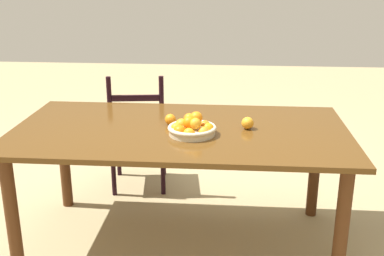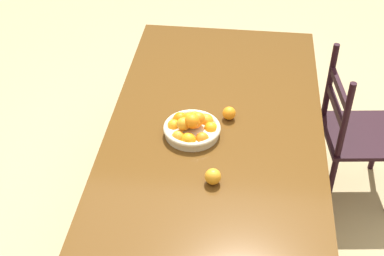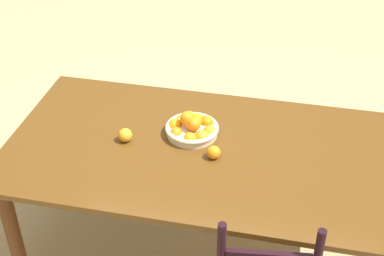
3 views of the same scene
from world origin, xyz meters
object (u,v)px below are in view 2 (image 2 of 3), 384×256
at_px(dining_table, 215,140).
at_px(orange_loose_1, 229,113).
at_px(chair_near_window, 355,135).
at_px(fruit_bowl, 192,128).
at_px(orange_loose_0, 213,177).

relative_size(dining_table, orange_loose_1, 29.60).
relative_size(chair_near_window, orange_loose_1, 13.92).
relative_size(fruit_bowl, orange_loose_0, 3.86).
height_order(fruit_bowl, orange_loose_0, fruit_bowl).
bearing_deg(chair_near_window, orange_loose_0, 129.41).
distance_m(dining_table, orange_loose_1, 0.16).
height_order(dining_table, fruit_bowl, fruit_bowl).
bearing_deg(fruit_bowl, orange_loose_1, 130.32).
xyz_separation_m(chair_near_window, orange_loose_1, (0.35, -0.74, 0.36)).
bearing_deg(orange_loose_0, fruit_bowl, -157.93).
bearing_deg(fruit_bowl, orange_loose_0, 22.07).
relative_size(chair_near_window, orange_loose_0, 12.94).
bearing_deg(dining_table, fruit_bowl, -53.89).
relative_size(dining_table, chair_near_window, 2.13).
height_order(dining_table, orange_loose_1, orange_loose_1).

